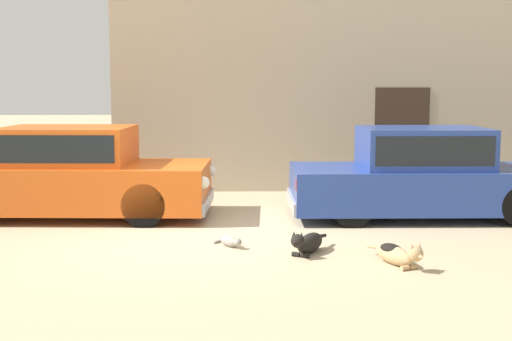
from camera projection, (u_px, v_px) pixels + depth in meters
ground_plane at (207, 234)px, 9.87m from camera, size 80.00×80.00×0.00m
parked_sedan_nearest at (71, 173)px, 11.08m from camera, size 4.63×1.94×1.48m
parked_sedan_second at (424, 174)px, 11.01m from camera, size 4.44×1.75×1.47m
apartment_block at (475, 10)px, 16.68m from camera, size 16.66×6.66×7.97m
stray_dog_spotted at (308, 243)px, 8.69m from camera, size 0.56×0.91×0.34m
stray_dog_tan at (397, 254)px, 8.11m from camera, size 0.52×0.99×0.34m
stray_cat at (230, 241)px, 9.06m from camera, size 0.40×0.55×0.16m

